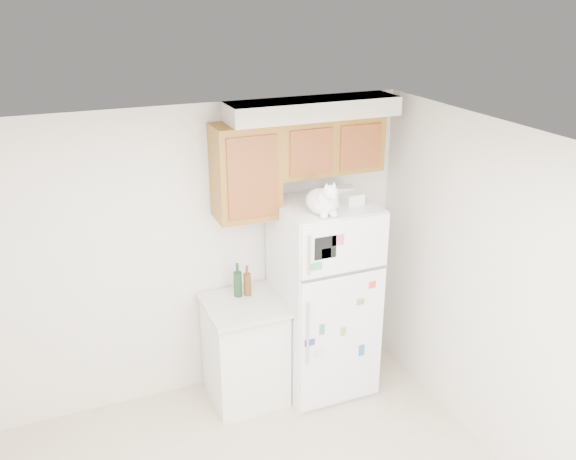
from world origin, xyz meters
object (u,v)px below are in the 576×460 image
storage_box_back (342,192)px  bottle_green (238,280)px  base_counter (245,350)px  refrigerator (323,298)px  cat (324,201)px  storage_box_front (353,199)px  bottle_amber (247,281)px

storage_box_back → bottle_green: size_ratio=0.61×
base_counter → bottle_green: 0.62m
refrigerator → cat: (-0.12, -0.20, 0.96)m
base_counter → cat: 1.49m
refrigerator → bottle_green: (-0.70, 0.19, 0.22)m
base_counter → storage_box_back: bearing=0.2°
base_counter → cat: cat is taller
storage_box_front → base_counter: bearing=163.6°
refrigerator → bottle_green: size_ratio=5.74×
cat → bottle_amber: bearing=143.0°
cat → bottle_green: (-0.58, 0.39, -0.74)m
storage_box_back → bottle_green: 1.12m
storage_box_back → cat: bearing=-121.1°
refrigerator → bottle_amber: size_ratio=6.36×
cat → bottle_amber: size_ratio=1.54×
storage_box_front → bottle_green: (-0.90, 0.28, -0.68)m
bottle_green → storage_box_back: bearing=-7.5°
cat → bottle_green: 1.02m
base_counter → bottle_green: bottle_green is taller
base_counter → bottle_amber: size_ratio=3.44×
refrigerator → storage_box_front: bearing=-24.0°
refrigerator → cat: 0.99m
base_counter → bottle_amber: bottle_amber is taller
base_counter → storage_box_front: 1.57m
base_counter → storage_box_front: (0.89, -0.16, 1.28)m
base_counter → storage_box_front: bearing=-10.3°
cat → bottle_green: cat is taller
cat → storage_box_front: size_ratio=2.75×
base_counter → bottle_amber: 0.60m
bottle_amber → storage_box_back: bearing=-7.1°
bottle_green → bottle_amber: 0.08m
base_counter → bottle_green: size_ratio=3.11×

